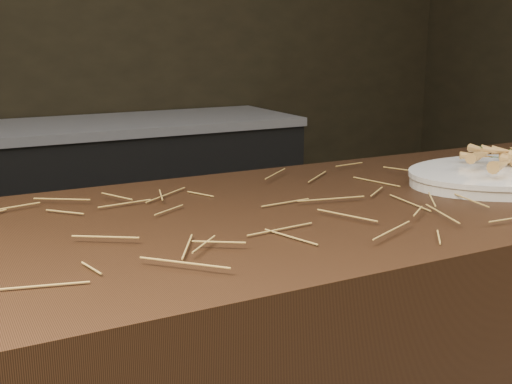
# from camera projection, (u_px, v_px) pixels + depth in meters

# --- Properties ---
(back_counter) EXTENTS (1.82, 0.62, 0.84)m
(back_counter) POSITION_uv_depth(u_px,v_px,m) (105.00, 211.00, 3.00)
(back_counter) COLOR black
(back_counter) RESTS_ON ground
(straw_bedding) EXTENTS (1.40, 0.60, 0.02)m
(straw_bedding) POSITION_uv_depth(u_px,v_px,m) (199.00, 216.00, 1.13)
(straw_bedding) COLOR olive
(straw_bedding) RESTS_ON main_counter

